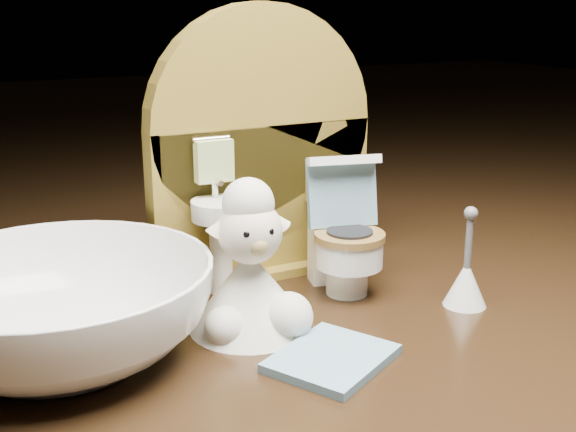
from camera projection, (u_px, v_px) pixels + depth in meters
backdrop_panel at (261, 160)px, 0.40m from camera, size 0.13×0.05×0.15m
toy_toilet at (344, 241)px, 0.39m from camera, size 0.04×0.05×0.07m
bath_mat at (332, 358)px, 0.31m from camera, size 0.06×0.06×0.00m
toilet_brush at (466, 280)px, 0.37m from camera, size 0.02×0.02×0.05m
plush_lamb at (251, 278)px, 0.34m from camera, size 0.06×0.06×0.08m
ceramic_bowl at (60, 311)px, 0.31m from camera, size 0.15×0.15×0.04m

